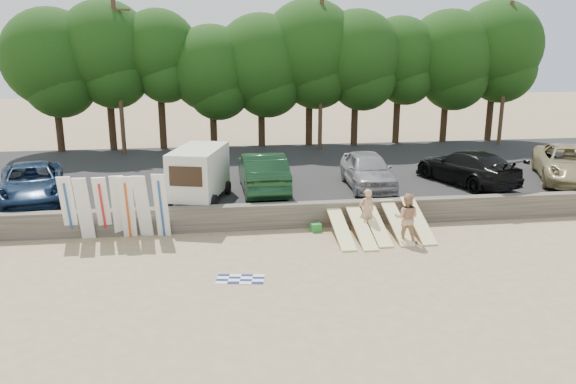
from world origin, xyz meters
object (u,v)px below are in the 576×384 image
Objects in this scene: box_trailer at (199,171)px; beachgoer_b at (407,218)px; car_0 at (32,183)px; car_3 at (467,167)px; beachgoer_a at (367,211)px; cooler at (316,228)px; car_4 at (570,164)px; car_2 at (367,170)px; car_1 at (263,172)px.

beachgoer_b is (7.63, -4.36, -1.02)m from box_trailer.
box_trailer reaches higher than car_0.
car_3 is 3.16× the size of beachgoer_a.
box_trailer is at bearing 139.74° from cooler.
car_4 reaches higher than cooler.
car_2 is 0.87× the size of car_3.
car_1 is 3.06× the size of beachgoer_a.
car_2 is at bearing -67.21° from beachgoer_b.
box_trailer reaches higher than beachgoer_a.
box_trailer is 5.58m from cooler.
beachgoer_b is (1.15, -1.32, 0.07)m from beachgoer_a.
beachgoer_b is at bearing -87.91° from car_2.
car_0 is 0.90× the size of car_4.
car_4 is 11.39m from beachgoer_b.
car_1 reaches higher than cooler.
car_4 is at bearing 1.34° from car_2.
box_trailer reaches higher than car_2.
beachgoer_a is at bearing -31.37° from car_0.
car_1 is 4.86m from car_2.
cooler is at bearing 113.11° from car_1.
car_1 is at bearing -156.60° from car_4.
box_trailer is 0.80× the size of car_2.
cooler is at bearing -21.14° from beachgoer_a.
beachgoer_a is at bearing -103.23° from car_2.
car_1 is at bearing -13.83° from car_0.
box_trailer is 7.16m from car_0.
cooler is (-13.13, -3.69, -1.40)m from car_4.
cooler is at bearing -14.95° from box_trailer.
box_trailer reaches higher than cooler.
cooler is (1.74, -3.85, -1.43)m from car_1.
car_4 is at bearing -14.78° from car_0.
beachgoer_a is 4.63× the size of cooler.
box_trailer is 12.58m from car_3.
car_1 is 7.36m from beachgoer_b.
car_4 is at bearing -128.82° from beachgoer_b.
car_1 is 14.87m from car_4.
car_2 is 0.79× the size of car_4.
car_1 is 4.46m from cooler.
car_2 is 2.76× the size of beachgoer_a.
car_1 reaches higher than car_2.
car_0 is at bearing -176.87° from car_2.
car_1 is at bearing -25.70° from beachgoer_b.
box_trailer is 8.85m from beachgoer_b.
car_1 is at bearing 104.72° from cooler.
box_trailer is at bearing -35.98° from beachgoer_a.
car_2 is 10.01m from car_4.
car_0 reaches higher than beachgoer_b.
car_3 is 7.41m from beachgoer_a.
box_trailer is at bearing -22.76° from car_0.
car_0 is 9.88m from car_1.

